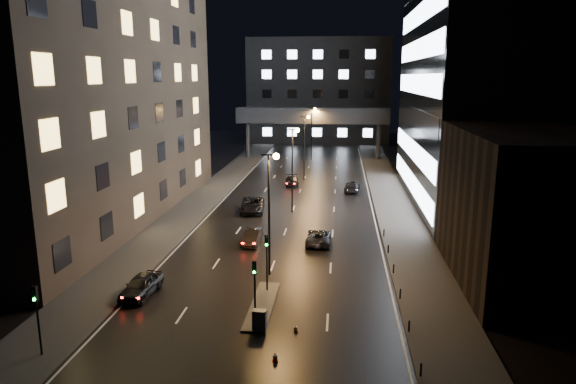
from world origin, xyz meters
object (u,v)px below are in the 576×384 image
Objects in this scene: car_away_c at (252,205)px; utility_cabinet at (260,320)px; car_away_b at (252,237)px; car_away_a at (141,285)px; car_toward_b at (352,186)px; car_toward_a at (319,237)px; car_away_d at (292,181)px.

car_away_c is 4.47× the size of utility_cabinet.
car_away_a is at bearing -114.32° from car_away_b.
car_away_c is at bearing 101.20° from car_away_b.
car_away_c is at bearing 50.62° from car_toward_b.
car_away_a is 0.93× the size of car_toward_a.
car_away_d is 3.50× the size of utility_cabinet.
car_toward_a is 3.71× the size of utility_cabinet.
car_away_b is 0.92× the size of car_away_d.
car_away_c is (-2.10, 12.14, 0.12)m from car_away_b.
car_away_c reaches higher than car_away_a.
car_away_a is 1.08× the size of car_away_b.
car_away_c reaches higher than car_away_d.
car_away_c is 30.16m from utility_cabinet.
car_away_a is at bearing 48.05° from car_toward_a.
utility_cabinet is at bearing -77.33° from car_away_b.
car_toward_b is at bearing 84.88° from utility_cabinet.
car_away_c reaches higher than car_toward_b.
car_away_c is 1.28× the size of car_away_d.
utility_cabinet reaches higher than car_away_b.
car_away_b is 0.72× the size of car_away_c.
car_away_c is at bearing -52.10° from car_toward_a.
car_away_b reaches higher than car_toward_a.
car_away_d is (3.39, 15.65, -0.15)m from car_away_c.
car_toward_b is (8.92, -3.15, 0.05)m from car_away_d.
car_toward_a is at bearing 52.87° from car_away_a.
car_away_c is 1.20× the size of car_toward_a.
car_toward_a is at bearing -59.10° from car_away_c.
car_away_a is 3.46× the size of utility_cabinet.
utility_cabinet is at bearing -85.20° from car_away_c.
car_away_a is 40.90m from car_toward_b.
car_away_c is 14.30m from car_toward_a.
utility_cabinet reaches higher than car_toward_a.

